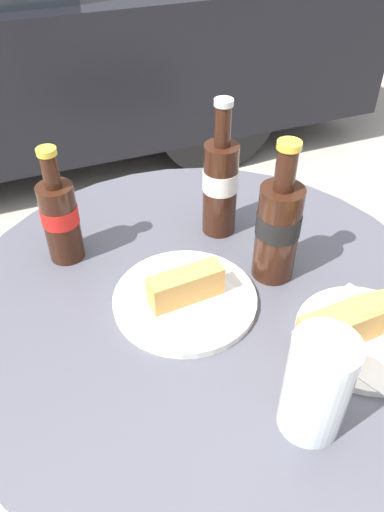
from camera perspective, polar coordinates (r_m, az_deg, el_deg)
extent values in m
plane|color=#A8A093|center=(1.38, 0.67, -25.12)|extent=(30.00, 30.00, 0.00)
cylinder|color=#B7B7BC|center=(1.37, 0.67, -24.95)|extent=(0.42, 0.42, 0.02)
cylinder|color=#B7B7BC|center=(1.08, 0.81, -17.51)|extent=(0.08, 0.08, 0.65)
cylinder|color=#B7B7BC|center=(0.83, 1.01, -5.65)|extent=(0.81, 0.81, 0.01)
cylinder|color=#4C4C56|center=(0.82, 1.03, -4.91)|extent=(0.80, 0.80, 0.02)
cylinder|color=#33190F|center=(0.80, 9.69, 2.56)|extent=(0.07, 0.07, 0.17)
cylinder|color=black|center=(0.79, 9.85, 3.70)|extent=(0.07, 0.07, 0.04)
cylinder|color=#33190F|center=(0.74, 10.69, 9.73)|extent=(0.03, 0.03, 0.07)
cylinder|color=gold|center=(0.72, 11.07, 12.35)|extent=(0.04, 0.04, 0.01)
cylinder|color=#33190F|center=(0.89, 3.22, 7.56)|extent=(0.06, 0.06, 0.17)
cylinder|color=silver|center=(0.88, 3.27, 8.70)|extent=(0.06, 0.06, 0.04)
cylinder|color=#33190F|center=(0.83, 3.54, 14.62)|extent=(0.03, 0.03, 0.07)
cylinder|color=silver|center=(0.82, 3.65, 17.13)|extent=(0.03, 0.03, 0.01)
cylinder|color=#33190F|center=(0.86, -14.71, 3.70)|extent=(0.06, 0.06, 0.14)
cylinder|color=red|center=(0.85, -14.90, 4.62)|extent=(0.06, 0.06, 0.03)
cylinder|color=#33190F|center=(0.81, -15.88, 9.34)|extent=(0.03, 0.03, 0.06)
cylinder|color=gold|center=(0.80, -16.32, 11.40)|extent=(0.03, 0.03, 0.01)
cylinder|color=silver|center=(0.63, 13.85, -15.04)|extent=(0.07, 0.07, 0.12)
cylinder|color=silver|center=(0.62, 14.10, -14.17)|extent=(0.08, 0.08, 0.15)
cylinder|color=silver|center=(0.79, -0.81, -4.97)|extent=(0.23, 0.23, 0.01)
cube|color=white|center=(0.79, -0.82, -4.61)|extent=(0.19, 0.19, 0.00)
cube|color=#C68E47|center=(0.77, -0.72, -3.42)|extent=(0.12, 0.05, 0.05)
cylinder|color=silver|center=(0.78, 19.03, -8.69)|extent=(0.20, 0.20, 0.01)
cube|color=white|center=(0.78, 19.14, -8.35)|extent=(0.20, 0.20, 0.00)
cube|color=#C68E47|center=(0.73, 16.40, -7.84)|extent=(0.12, 0.05, 0.05)
cylinder|color=black|center=(3.85, -8.11, 25.64)|extent=(0.60, 0.22, 0.60)
cylinder|color=black|center=(2.41, 2.29, 16.93)|extent=(0.60, 0.22, 0.60)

